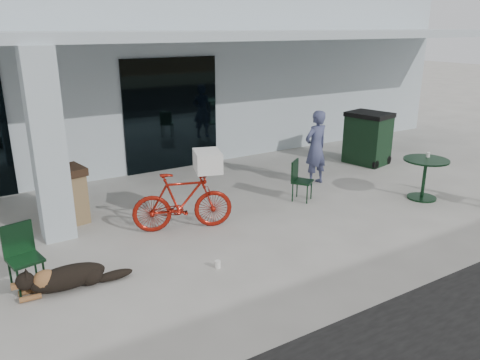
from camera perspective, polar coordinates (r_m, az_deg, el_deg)
ground at (r=6.97m, az=-4.93°, el=-10.89°), size 80.00×80.00×0.00m
building at (r=14.28m, az=-21.17°, el=12.48°), size 22.00×7.00×4.50m
storefront_glass_right at (r=11.56m, az=-8.33°, el=7.89°), size 2.40×0.06×2.70m
column at (r=8.08m, az=-22.39°, el=3.78°), size 0.50×0.50×3.12m
overhang at (r=9.47m, az=-15.80°, el=16.52°), size 22.00×2.80×0.18m
bicycle at (r=8.11m, az=-7.01°, el=-2.60°), size 1.79×1.00×1.04m
laundry_basket at (r=7.95m, az=-3.98°, el=2.32°), size 0.59×0.69×0.34m
dog at (r=6.83m, az=-20.22°, el=-10.91°), size 1.16×0.44×0.38m
cup_near_dog at (r=6.99m, az=-2.74°, el=-10.23°), size 0.11×0.11×0.11m
cafe_chair_near at (r=6.91m, az=-24.75°, el=-8.72°), size 0.49×0.52×0.91m
cafe_table_far at (r=10.26m, az=21.51°, el=0.11°), size 0.95×0.95×0.84m
cafe_chair_far_a at (r=9.53m, az=7.62°, el=-0.11°), size 0.54×0.55×0.83m
person at (r=10.49m, az=9.22°, el=3.90°), size 0.64×0.46×1.66m
cup_on_table at (r=10.31m, az=21.95°, el=2.87°), size 0.08×0.08×0.10m
trash_receptacle at (r=8.89m, az=-20.26°, el=-1.79°), size 0.70×0.70×1.03m
wheeled_bin at (r=12.48m, az=15.30°, el=4.96°), size 1.02×1.19×1.32m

